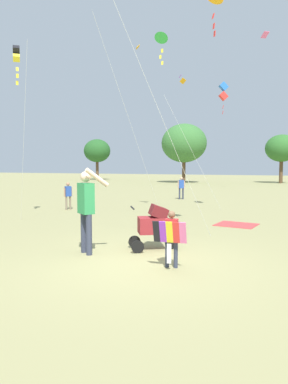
# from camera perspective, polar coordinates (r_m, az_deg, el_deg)

# --- Properties ---
(ground_plane) EXTENTS (120.00, 120.00, 0.00)m
(ground_plane) POSITION_cam_1_polar(r_m,az_deg,el_deg) (7.08, -0.62, -11.23)
(ground_plane) COLOR #938E5B
(child_with_butterfly_kite) EXTENTS (0.62, 0.36, 1.06)m
(child_with_butterfly_kite) POSITION_cam_1_polar(r_m,az_deg,el_deg) (6.57, 4.42, -6.81)
(child_with_butterfly_kite) COLOR #33384C
(child_with_butterfly_kite) RESTS_ON ground
(person_adult_flyer) EXTENTS (0.71, 0.49, 1.85)m
(person_adult_flyer) POSITION_cam_1_polar(r_m,az_deg,el_deg) (7.62, -9.31, -1.99)
(person_adult_flyer) COLOR #33384C
(person_adult_flyer) RESTS_ON ground
(stroller) EXTENTS (1.08, 0.86, 1.03)m
(stroller) POSITION_cam_1_polar(r_m,az_deg,el_deg) (7.94, 1.59, -5.03)
(stroller) COLOR black
(stroller) RESTS_ON ground
(kite_adult_black) EXTENTS (2.26, 3.02, 6.35)m
(kite_adult_black) POSITION_cam_1_polar(r_m,az_deg,el_deg) (10.31, 11.02, 28.05)
(kite_adult_black) COLOR #F4A319
(kite_adult_black) RESTS_ON ground
(kite_orange_delta) EXTENTS (1.75, 1.53, 5.90)m
(kite_orange_delta) POSITION_cam_1_polar(r_m,az_deg,el_deg) (13.38, -19.90, 19.95)
(kite_orange_delta) COLOR black
(kite_orange_delta) RESTS_ON ground
(kite_green_novelty) EXTENTS (1.35, 3.62, 6.92)m
(kite_green_novelty) POSITION_cam_1_polar(r_m,az_deg,el_deg) (14.57, 2.63, 23.14)
(kite_green_novelty) COLOR green
(kite_green_novelty) RESTS_ON ground
(kite_blue_high) EXTENTS (2.40, 1.47, 5.30)m
(kite_blue_high) POSITION_cam_1_polar(r_m,az_deg,el_deg) (15.43, 12.68, 15.48)
(kite_blue_high) COLOR blue
(kite_blue_high) RESTS_ON ground
(person_sitting_far) EXTENTS (0.26, 0.33, 1.16)m
(person_sitting_far) POSITION_cam_1_polar(r_m,az_deg,el_deg) (15.29, -12.16, -0.26)
(person_sitting_far) COLOR #7F705B
(person_sitting_far) RESTS_ON ground
(person_couple_left) EXTENTS (0.37, 0.26, 1.24)m
(person_couple_left) POSITION_cam_1_polar(r_m,az_deg,el_deg) (19.56, 6.05, 0.96)
(person_couple_left) COLOR #33384C
(person_couple_left) RESTS_ON ground
(picnic_blanket) EXTENTS (1.38, 1.28, 0.02)m
(picnic_blanket) POSITION_cam_1_polar(r_m,az_deg,el_deg) (11.63, 14.70, -5.13)
(picnic_blanket) COLOR #CC3D3D
(picnic_blanket) RESTS_ON ground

